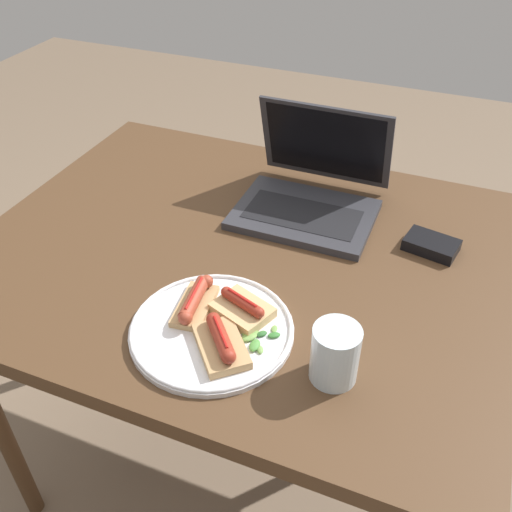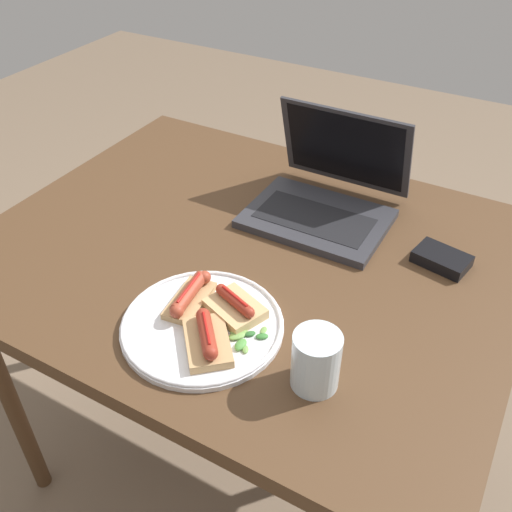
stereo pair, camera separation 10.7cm
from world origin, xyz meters
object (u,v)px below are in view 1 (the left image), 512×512
object	(u,v)px
plate	(212,329)
external_drive	(431,245)
laptop	(310,194)
drinking_glass	(335,354)

from	to	relation	value
plate	external_drive	bearing A→B (deg)	50.49
laptop	external_drive	world-z (taller)	laptop
laptop	external_drive	size ratio (longest dim) A/B	2.60
external_drive	drinking_glass	bearing A→B (deg)	-92.40
plate	external_drive	xyz separation A→B (m)	(0.32, 0.39, 0.00)
plate	external_drive	world-z (taller)	external_drive
laptop	drinking_glass	xyz separation A→B (m)	(0.19, -0.45, 0.01)
laptop	plate	xyz separation A→B (m)	(-0.04, -0.44, -0.03)
laptop	external_drive	xyz separation A→B (m)	(0.28, -0.05, -0.03)
laptop	drinking_glass	distance (m)	0.49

